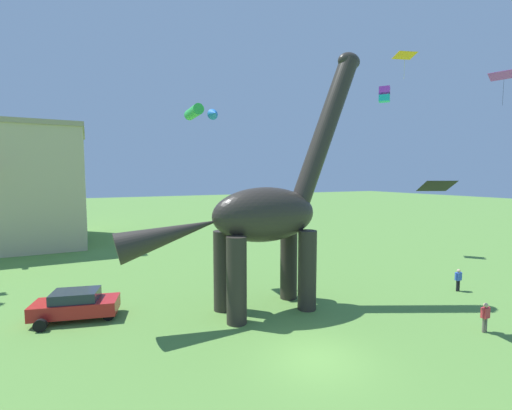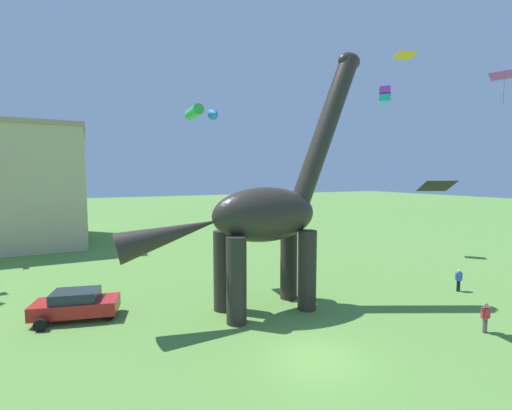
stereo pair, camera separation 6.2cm
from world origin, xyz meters
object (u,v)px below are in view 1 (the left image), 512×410
kite_mid_right (384,94)px  person_near_flyer (485,315)px  parked_sedan_left (76,305)px  person_watching_child (234,261)px  kite_trailing (437,186)px  person_far_spectator (458,278)px  kite_near_low (504,75)px  dinosaur_sculpture (264,215)px  kite_drifting (405,56)px  kite_far_left (198,112)px

kite_mid_right → person_near_flyer: bearing=-120.2°
person_near_flyer → kite_mid_right: kite_mid_right is taller
parked_sedan_left → person_watching_child: bearing=35.6°
kite_trailing → person_far_spectator: bearing=24.5°
kite_near_low → parked_sedan_left: bearing=160.5°
parked_sedan_left → person_far_spectator: 23.48m
person_near_flyer → dinosaur_sculpture: bearing=-169.1°
parked_sedan_left → kite_mid_right: bearing=24.2°
parked_sedan_left → kite_trailing: kite_trailing is taller
kite_drifting → kite_trailing: kite_drifting is taller
person_far_spectator → dinosaur_sculpture: bearing=-86.2°
person_far_spectator → kite_near_low: size_ratio=0.81×
person_watching_child → kite_near_low: bearing=65.1°
parked_sedan_left → kite_far_left: (7.71, 2.80, 11.11)m
dinosaur_sculpture → person_watching_child: 9.02m
kite_mid_right → kite_far_left: bearing=-173.1°
kite_far_left → person_near_flyer: bearing=-52.2°
kite_trailing → person_near_flyer: bearing=-35.5°
kite_drifting → kite_trailing: bearing=-130.3°
kite_trailing → kite_near_low: 9.36m
dinosaur_sculpture → kite_far_left: dinosaur_sculpture is taller
dinosaur_sculpture → kite_trailing: size_ratio=8.38×
kite_drifting → kite_far_left: kite_drifting is taller
dinosaur_sculpture → parked_sedan_left: bearing=176.6°
person_far_spectator → person_watching_child: (-11.72, 10.50, 0.03)m
dinosaur_sculpture → kite_drifting: 18.02m
parked_sedan_left → kite_drifting: bearing=12.2°
person_far_spectator → kite_drifting: kite_drifting is taller
parked_sedan_left → person_near_flyer: (18.03, -10.51, 0.08)m
person_near_flyer → kite_drifting: 19.62m
parked_sedan_left → kite_drifting: 28.32m
dinosaur_sculpture → person_near_flyer: (8.40, -7.31, -4.59)m
person_near_flyer → kite_far_left: size_ratio=0.56×
person_near_flyer → kite_far_left: kite_far_left is taller
parked_sedan_left → kite_far_left: size_ratio=1.73×
kite_drifting → kite_near_low: size_ratio=1.03×
person_far_spectator → person_watching_child: bearing=-115.8°
dinosaur_sculpture → kite_trailing: 8.84m
kite_far_left → person_watching_child: bearing=27.0°
parked_sedan_left → kite_mid_right: size_ratio=3.20×
kite_mid_right → kite_near_low: (-4.31, -13.23, -2.08)m
person_far_spectator → person_near_flyer: person_far_spectator is taller
kite_drifting → kite_near_low: (-0.43, -7.55, -3.46)m
kite_mid_right → kite_far_left: size_ratio=0.54×
kite_far_left → kite_trailing: size_ratio=1.44×
kite_far_left → kite_drifting: bearing=-12.0°
kite_mid_right → kite_near_low: 14.07m
person_far_spectator → person_near_flyer: bearing=-30.1°
dinosaur_sculpture → person_far_spectator: (13.06, -2.83, -4.58)m
person_near_flyer → person_far_spectator: bearing=95.8°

